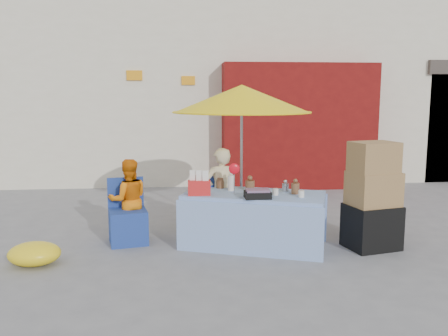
{
  "coord_description": "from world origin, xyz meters",
  "views": [
    {
      "loc": [
        -0.3,
        -5.53,
        1.95
      ],
      "look_at": [
        0.28,
        0.6,
        1.0
      ],
      "focal_mm": 38.0,
      "sensor_mm": 36.0,
      "label": 1
    }
  ],
  "objects": [
    {
      "name": "backdrop",
      "position": [
        0.52,
        7.52,
        3.1
      ],
      "size": [
        14.0,
        8.0,
        7.8
      ],
      "color": "silver",
      "rests_on": "ground"
    },
    {
      "name": "umbrella",
      "position": [
        0.56,
        0.95,
        1.89
      ],
      "size": [
        1.9,
        1.9,
        2.09
      ],
      "color": "gray",
      "rests_on": "ground"
    },
    {
      "name": "vendor_orange",
      "position": [
        -0.99,
        0.8,
        0.55
      ],
      "size": [
        0.61,
        0.52,
        1.11
      ],
      "primitive_type": "imported",
      "rotation": [
        0.0,
        0.0,
        3.35
      ],
      "color": "orange",
      "rests_on": "ground"
    },
    {
      "name": "ground",
      "position": [
        0.0,
        0.0,
        0.0
      ],
      "size": [
        80.0,
        80.0,
        0.0
      ],
      "primitive_type": "plane",
      "color": "slate",
      "rests_on": "ground"
    },
    {
      "name": "chair_right",
      "position": [
        0.25,
        0.67,
        0.26
      ],
      "size": [
        0.57,
        0.56,
        0.85
      ],
      "rotation": [
        0.0,
        0.0,
        0.21
      ],
      "color": "navy",
      "rests_on": "ground"
    },
    {
      "name": "chair_left",
      "position": [
        -1.0,
        0.67,
        0.26
      ],
      "size": [
        0.57,
        0.56,
        0.85
      ],
      "rotation": [
        0.0,
        0.0,
        0.21
      ],
      "color": "navy",
      "rests_on": "ground"
    },
    {
      "name": "vendor_beige",
      "position": [
        0.26,
        0.8,
        0.62
      ],
      "size": [
        0.51,
        0.38,
        1.25
      ],
      "primitive_type": "imported",
      "rotation": [
        0.0,
        0.0,
        3.35
      ],
      "color": "beige",
      "rests_on": "ground"
    },
    {
      "name": "market_table",
      "position": [
        0.64,
        0.37,
        0.36
      ],
      "size": [
        2.0,
        1.41,
        1.1
      ],
      "rotation": [
        0.0,
        0.0,
        -0.34
      ],
      "color": "#93AEEB",
      "rests_on": "ground"
    },
    {
      "name": "box_stack",
      "position": [
        2.13,
        0.15,
        0.63
      ],
      "size": [
        0.72,
        0.64,
        1.37
      ],
      "rotation": [
        0.0,
        0.0,
        0.23
      ],
      "color": "black",
      "rests_on": "ground"
    },
    {
      "name": "tarp_bundle",
      "position": [
        -1.99,
        -0.09,
        0.13
      ],
      "size": [
        0.62,
        0.51,
        0.27
      ],
      "primitive_type": "ellipsoid",
      "rotation": [
        0.0,
        0.0,
        0.05
      ],
      "color": "yellow",
      "rests_on": "ground"
    }
  ]
}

